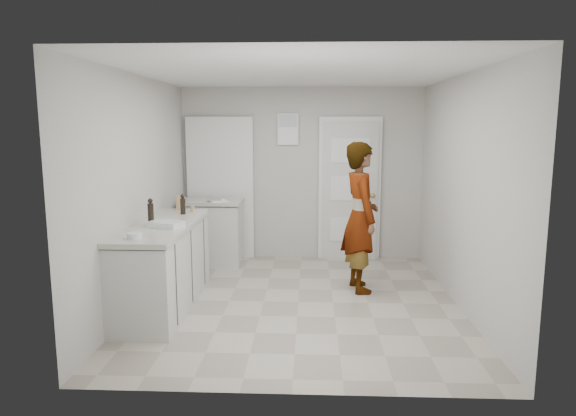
{
  "coord_description": "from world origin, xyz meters",
  "views": [
    {
      "loc": [
        0.12,
        -5.51,
        1.96
      ],
      "look_at": [
        -0.13,
        0.4,
        1.0
      ],
      "focal_mm": 32.0,
      "sensor_mm": 36.0,
      "label": 1
    }
  ],
  "objects_px": {
    "person": "(360,217)",
    "oil_cruet_b": "(151,212)",
    "cake_mix_box": "(181,203)",
    "oil_cruet_a": "(183,205)",
    "egg_bowl": "(134,236)",
    "spice_jar": "(192,209)",
    "baking_dish": "(166,224)"
  },
  "relations": [
    {
      "from": "oil_cruet_a",
      "to": "cake_mix_box",
      "type": "bearing_deg",
      "value": 108.79
    },
    {
      "from": "person",
      "to": "cake_mix_box",
      "type": "distance_m",
      "value": 2.2
    },
    {
      "from": "spice_jar",
      "to": "egg_bowl",
      "type": "relative_size",
      "value": 0.56
    },
    {
      "from": "oil_cruet_b",
      "to": "egg_bowl",
      "type": "relative_size",
      "value": 2.03
    },
    {
      "from": "egg_bowl",
      "to": "oil_cruet_a",
      "type": "bearing_deg",
      "value": 84.62
    },
    {
      "from": "oil_cruet_b",
      "to": "person",
      "type": "bearing_deg",
      "value": 18.96
    },
    {
      "from": "person",
      "to": "oil_cruet_b",
      "type": "distance_m",
      "value": 2.4
    },
    {
      "from": "baking_dish",
      "to": "egg_bowl",
      "type": "xyz_separation_m",
      "value": [
        -0.14,
        -0.55,
        0.0
      ]
    },
    {
      "from": "cake_mix_box",
      "to": "baking_dish",
      "type": "height_order",
      "value": "cake_mix_box"
    },
    {
      "from": "spice_jar",
      "to": "oil_cruet_a",
      "type": "relative_size",
      "value": 0.32
    },
    {
      "from": "spice_jar",
      "to": "baking_dish",
      "type": "relative_size",
      "value": 0.2
    },
    {
      "from": "oil_cruet_a",
      "to": "person",
      "type": "bearing_deg",
      "value": 3.01
    },
    {
      "from": "cake_mix_box",
      "to": "egg_bowl",
      "type": "relative_size",
      "value": 1.3
    },
    {
      "from": "person",
      "to": "oil_cruet_a",
      "type": "distance_m",
      "value": 2.1
    },
    {
      "from": "oil_cruet_b",
      "to": "baking_dish",
      "type": "bearing_deg",
      "value": -28.99
    },
    {
      "from": "baking_dish",
      "to": "cake_mix_box",
      "type": "bearing_deg",
      "value": 95.84
    },
    {
      "from": "person",
      "to": "cake_mix_box",
      "type": "height_order",
      "value": "person"
    },
    {
      "from": "egg_bowl",
      "to": "baking_dish",
      "type": "bearing_deg",
      "value": 76.3
    },
    {
      "from": "cake_mix_box",
      "to": "oil_cruet_b",
      "type": "xyz_separation_m",
      "value": [
        -0.08,
        -0.95,
        0.04
      ]
    },
    {
      "from": "oil_cruet_a",
      "to": "baking_dish",
      "type": "bearing_deg",
      "value": -89.21
    },
    {
      "from": "cake_mix_box",
      "to": "baking_dish",
      "type": "bearing_deg",
      "value": -95.79
    },
    {
      "from": "cake_mix_box",
      "to": "egg_bowl",
      "type": "bearing_deg",
      "value": -102.6
    },
    {
      "from": "cake_mix_box",
      "to": "oil_cruet_a",
      "type": "height_order",
      "value": "oil_cruet_a"
    },
    {
      "from": "oil_cruet_a",
      "to": "egg_bowl",
      "type": "height_order",
      "value": "oil_cruet_a"
    },
    {
      "from": "oil_cruet_b",
      "to": "egg_bowl",
      "type": "height_order",
      "value": "oil_cruet_b"
    },
    {
      "from": "person",
      "to": "oil_cruet_b",
      "type": "bearing_deg",
      "value": 97.57
    },
    {
      "from": "spice_jar",
      "to": "oil_cruet_a",
      "type": "xyz_separation_m",
      "value": [
        -0.07,
        -0.17,
        0.07
      ]
    },
    {
      "from": "oil_cruet_b",
      "to": "baking_dish",
      "type": "distance_m",
      "value": 0.24
    },
    {
      "from": "cake_mix_box",
      "to": "baking_dish",
      "type": "xyz_separation_m",
      "value": [
        0.11,
        -1.05,
        -0.06
      ]
    },
    {
      "from": "cake_mix_box",
      "to": "oil_cruet_a",
      "type": "relative_size",
      "value": 0.76
    },
    {
      "from": "spice_jar",
      "to": "baking_dish",
      "type": "height_order",
      "value": "spice_jar"
    },
    {
      "from": "spice_jar",
      "to": "oil_cruet_b",
      "type": "bearing_deg",
      "value": -106.46
    }
  ]
}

